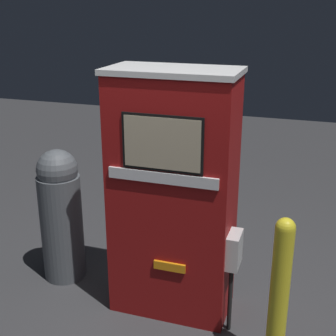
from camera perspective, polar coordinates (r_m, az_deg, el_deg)
ground_plane at (r=3.79m, az=-0.59°, el=-18.19°), size 14.00×14.00×0.00m
gas_pump at (r=3.50m, az=0.65°, el=-3.47°), size 1.01×0.51×1.90m
safety_bollard at (r=3.16m, az=13.42°, el=-14.64°), size 0.12×0.12×1.10m
trash_bin at (r=4.14m, az=-12.93°, el=-5.43°), size 0.36×0.36×1.18m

